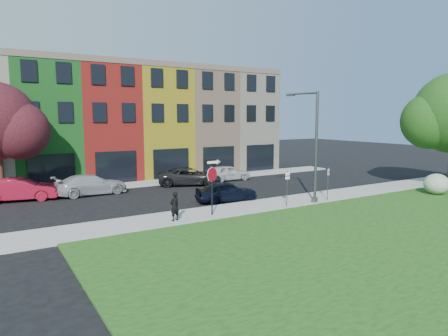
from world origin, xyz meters
TOP-DOWN VIEW (x-y plane):
  - ground at (0.00, 0.00)m, footprint 120.00×120.00m
  - sidewalk_near at (2.00, 3.00)m, footprint 40.00×3.00m
  - sidewalk_far at (-3.00, 15.00)m, footprint 40.00×2.40m
  - rowhouse_block at (-2.50, 21.18)m, footprint 30.00×10.12m
  - stop_sign at (-3.60, 2.43)m, footprint 1.05×0.12m
  - man at (-5.96, 2.34)m, footprint 0.78×0.68m
  - sedan_near at (-0.78, 5.45)m, footprint 3.08×4.68m
  - parked_car_red at (-12.51, 12.97)m, footprint 3.45×5.35m
  - parked_car_silver at (-7.91, 12.68)m, footprint 2.74×5.42m
  - parked_car_dark at (0.12, 12.69)m, footprint 6.31×7.04m
  - parked_car_white at (4.09, 13.05)m, footprint 1.90×4.18m
  - street_lamp at (3.77, 2.12)m, footprint 0.84×2.54m
  - parking_sign_a at (1.45, 1.89)m, footprint 0.32×0.09m
  - parking_sign_b at (4.97, 1.89)m, footprint 0.30×0.17m
  - shrub at (13.28, -0.65)m, footprint 1.76×1.76m

SIDE VIEW (x-z plane):
  - ground at x=0.00m, z-range 0.00..0.00m
  - sidewalk_near at x=2.00m, z-range 0.00..0.12m
  - sidewalk_far at x=-3.00m, z-range 0.00..0.12m
  - parked_car_white at x=4.09m, z-range 0.00..1.39m
  - sedan_near at x=-0.78m, z-range 0.00..1.40m
  - parked_car_dark at x=0.12m, z-range 0.00..1.46m
  - parked_car_silver at x=-7.91m, z-range 0.00..1.50m
  - parked_car_red at x=-12.51m, z-range 0.00..1.55m
  - shrub at x=13.28m, z-range 0.10..1.59m
  - man at x=-5.96m, z-range 0.12..1.70m
  - parking_sign_b at x=4.97m, z-range 0.39..2.61m
  - parking_sign_a at x=1.45m, z-range 0.39..2.62m
  - stop_sign at x=-3.60m, z-range 0.80..3.98m
  - street_lamp at x=3.77m, z-range 0.15..7.29m
  - rowhouse_block at x=-2.50m, z-range -0.01..9.99m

